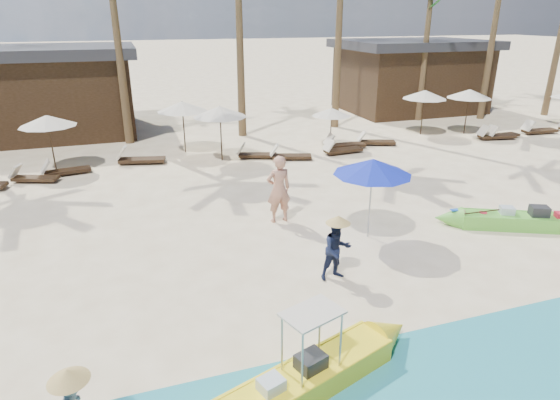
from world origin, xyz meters
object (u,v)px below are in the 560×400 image
object	(u,v)px
green_canoe	(521,221)
tourist	(279,189)
blue_umbrella	(373,167)
yellow_canoe	(300,383)

from	to	relation	value
green_canoe	tourist	world-z (taller)	tourist
green_canoe	blue_umbrella	xyz separation A→B (m)	(-4.43, 0.89, 1.78)
green_canoe	tourist	xyz separation A→B (m)	(-6.43, 2.65, 0.77)
green_canoe	tourist	bearing A→B (deg)	-177.57
green_canoe	blue_umbrella	size ratio (longest dim) A/B	2.26
yellow_canoe	tourist	distance (m)	6.89
green_canoe	blue_umbrella	world-z (taller)	blue_umbrella
blue_umbrella	green_canoe	bearing A→B (deg)	-11.32
yellow_canoe	blue_umbrella	bearing A→B (deg)	32.72
yellow_canoe	blue_umbrella	size ratio (longest dim) A/B	2.47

